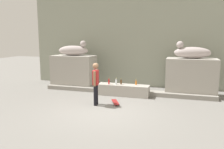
% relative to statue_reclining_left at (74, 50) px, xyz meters
% --- Properties ---
extents(ground_plane, '(40.00, 40.00, 0.00)m').
position_rel_statue_reclining_left_xyz_m(ground_plane, '(2.92, -3.37, -1.99)').
color(ground_plane, slate).
extents(facade_wall, '(11.83, 0.60, 5.23)m').
position_rel_statue_reclining_left_xyz_m(facade_wall, '(2.92, 1.59, 0.63)').
color(facade_wall, gray).
rests_on(facade_wall, ground_plane).
extents(pedestal_left, '(2.23, 1.11, 1.70)m').
position_rel_statue_reclining_left_xyz_m(pedestal_left, '(-0.04, -0.00, -1.13)').
color(pedestal_left, '#A39E93').
rests_on(pedestal_left, ground_plane).
extents(pedestal_right, '(2.23, 1.11, 1.70)m').
position_rel_statue_reclining_left_xyz_m(pedestal_right, '(5.88, -0.00, -1.13)').
color(pedestal_right, '#A39E93').
rests_on(pedestal_right, ground_plane).
extents(statue_reclining_left, '(1.65, 0.72, 0.78)m').
position_rel_statue_reclining_left_xyz_m(statue_reclining_left, '(0.00, 0.00, 0.00)').
color(statue_reclining_left, '#B1A4A1').
rests_on(statue_reclining_left, pedestal_left).
extents(statue_reclining_right, '(1.63, 0.65, 0.78)m').
position_rel_statue_reclining_left_xyz_m(statue_reclining_right, '(5.84, -0.01, 0.00)').
color(statue_reclining_right, '#B1A4A1').
rests_on(statue_reclining_right, pedestal_right).
extents(ledge_block, '(2.38, 0.61, 0.51)m').
position_rel_statue_reclining_left_xyz_m(ledge_block, '(2.92, -0.96, -1.73)').
color(ledge_block, '#A39E93').
rests_on(ledge_block, ground_plane).
extents(skater, '(0.26, 0.53, 1.67)m').
position_rel_statue_reclining_left_xyz_m(skater, '(2.26, -2.73, -1.06)').
color(skater, black).
rests_on(skater, ground_plane).
extents(skateboard, '(0.53, 0.81, 0.08)m').
position_rel_statue_reclining_left_xyz_m(skateboard, '(2.95, -2.36, -1.92)').
color(skateboard, maroon).
rests_on(skateboard, ground_plane).
extents(bottle_clear, '(0.08, 0.08, 0.31)m').
position_rel_statue_reclining_left_xyz_m(bottle_clear, '(2.62, -1.07, -1.35)').
color(bottle_clear, silver).
rests_on(bottle_clear, ledge_block).
extents(bottle_red, '(0.07, 0.07, 0.29)m').
position_rel_statue_reclining_left_xyz_m(bottle_red, '(2.26, -1.05, -1.36)').
color(bottle_red, red).
rests_on(bottle_red, ledge_block).
extents(bottle_brown, '(0.07, 0.07, 0.28)m').
position_rel_statue_reclining_left_xyz_m(bottle_brown, '(2.81, -0.93, -1.37)').
color(bottle_brown, '#593314').
rests_on(bottle_brown, ledge_block).
extents(bottle_orange, '(0.07, 0.07, 0.26)m').
position_rel_statue_reclining_left_xyz_m(bottle_orange, '(3.49, -0.85, -1.38)').
color(bottle_orange, orange).
rests_on(bottle_orange, ledge_block).
extents(stair_step, '(8.14, 0.50, 0.19)m').
position_rel_statue_reclining_left_xyz_m(stair_step, '(2.92, -0.58, -1.89)').
color(stair_step, gray).
rests_on(stair_step, ground_plane).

